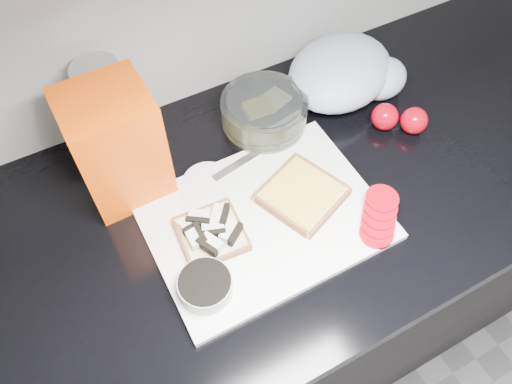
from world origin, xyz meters
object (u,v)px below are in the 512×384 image
glass_bowl (264,114)px  bread_bag (117,146)px  cutting_board (264,218)px  steel_canister (109,111)px

glass_bowl → bread_bag: (-0.29, -0.01, 0.08)m
glass_bowl → bread_bag: 0.30m
cutting_board → bread_bag: size_ratio=1.81×
bread_bag → steel_canister: (0.02, 0.10, -0.01)m
cutting_board → steel_canister: steel_canister is taller
glass_bowl → steel_canister: steel_canister is taller
cutting_board → glass_bowl: (0.11, 0.20, 0.03)m
bread_bag → cutting_board: bearing=-46.9°
glass_bowl → bread_bag: bearing=-178.0°
cutting_board → glass_bowl: glass_bowl is taller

